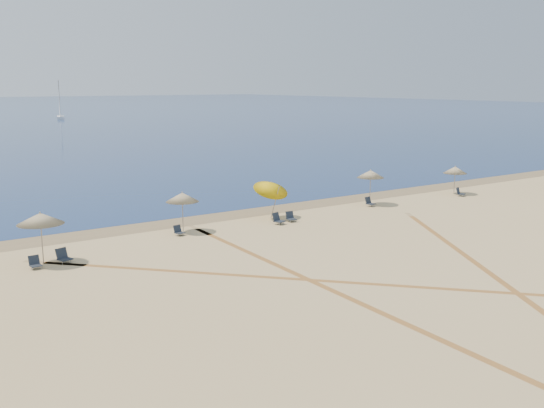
# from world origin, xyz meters

# --- Properties ---
(wet_sand) EXTENTS (500.00, 500.00, 0.00)m
(wet_sand) POSITION_xyz_m (0.00, 24.00, 0.00)
(wet_sand) COLOR olive
(wet_sand) RESTS_ON ground
(umbrella_1) EXTENTS (2.26, 2.26, 2.61)m
(umbrella_1) POSITION_xyz_m (-14.29, 19.18, 2.27)
(umbrella_1) COLOR gray
(umbrella_1) RESTS_ON ground
(umbrella_2) EXTENTS (1.97, 1.97, 2.45)m
(umbrella_2) POSITION_xyz_m (-5.55, 21.34, 2.10)
(umbrella_2) COLOR gray
(umbrella_2) RESTS_ON ground
(umbrella_3) EXTENTS (2.31, 2.34, 2.83)m
(umbrella_3) POSITION_xyz_m (0.96, 21.47, 2.12)
(umbrella_3) COLOR gray
(umbrella_3) RESTS_ON ground
(umbrella_4) EXTENTS (1.98, 1.98, 2.60)m
(umbrella_4) POSITION_xyz_m (9.66, 21.39, 2.26)
(umbrella_4) COLOR gray
(umbrella_4) RESTS_ON ground
(umbrella_5) EXTENTS (1.88, 1.88, 2.28)m
(umbrella_5) POSITION_xyz_m (18.36, 20.86, 1.94)
(umbrella_5) COLOR gray
(umbrella_5) RESTS_ON ground
(chair_2) EXTENTS (0.54, 0.62, 0.61)m
(chair_2) POSITION_xyz_m (-14.85, 18.50, 0.27)
(chair_2) COLOR black
(chair_2) RESTS_ON ground
(chair_3) EXTENTS (0.77, 0.83, 0.71)m
(chair_3) POSITION_xyz_m (-13.42, 18.74, 0.31)
(chair_3) COLOR black
(chair_3) RESTS_ON ground
(chair_4) EXTENTS (0.57, 0.64, 0.59)m
(chair_4) POSITION_xyz_m (-6.18, 20.67, 0.26)
(chair_4) COLOR black
(chair_4) RESTS_ON ground
(chair_5) EXTENTS (0.77, 0.84, 0.72)m
(chair_5) POSITION_xyz_m (0.33, 19.83, 0.32)
(chair_5) COLOR black
(chair_5) RESTS_ON ground
(chair_6) EXTENTS (0.60, 0.68, 0.64)m
(chair_6) POSITION_xyz_m (1.44, 19.98, 0.28)
(chair_6) COLOR black
(chair_6) RESTS_ON ground
(chair_7) EXTENTS (0.64, 0.72, 0.66)m
(chair_7) POSITION_xyz_m (9.18, 20.90, 0.29)
(chair_7) COLOR black
(chair_7) RESTS_ON ground
(chair_8) EXTENTS (0.75, 0.81, 0.67)m
(chair_8) POSITION_xyz_m (17.94, 19.94, 0.29)
(chair_8) COLOR black
(chair_8) RESTS_ON ground
(sailboat_0) EXTENTS (3.25, 6.58, 9.50)m
(sailboat_0) POSITION_xyz_m (23.21, 148.23, 2.87)
(sailboat_0) COLOR white
(sailboat_0) RESTS_ON ocean
(tire_tracks) EXTENTS (46.88, 44.26, 0.00)m
(tire_tracks) POSITION_xyz_m (-2.60, 7.57, 0.00)
(tire_tracks) COLOR tan
(tire_tracks) RESTS_ON ground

